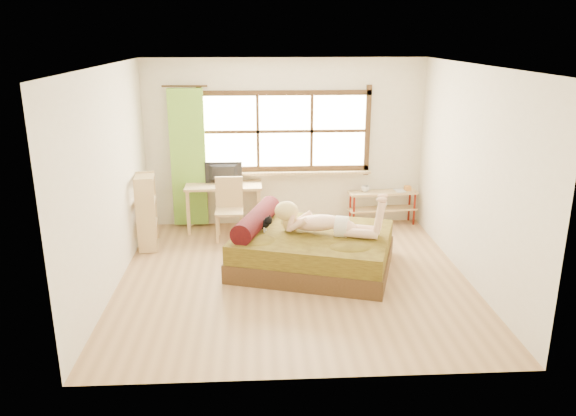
{
  "coord_description": "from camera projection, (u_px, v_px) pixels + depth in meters",
  "views": [
    {
      "loc": [
        -0.45,
        -6.72,
        3.07
      ],
      "look_at": [
        -0.06,
        0.2,
        0.89
      ],
      "focal_mm": 35.0,
      "sensor_mm": 36.0,
      "label": 1
    }
  ],
  "objects": [
    {
      "name": "bed",
      "position": [
        309.0,
        248.0,
        7.59
      ],
      "size": [
        2.43,
        2.16,
        0.77
      ],
      "rotation": [
        0.0,
        0.0,
        -0.3
      ],
      "color": "#331E0F",
      "rests_on": "floor"
    },
    {
      "name": "desk",
      "position": [
        224.0,
        191.0,
        8.95
      ],
      "size": [
        1.21,
        0.57,
        0.76
      ],
      "rotation": [
        0.0,
        0.0,
        0.01
      ],
      "color": "tan",
      "rests_on": "floor"
    },
    {
      "name": "curtain",
      "position": [
        188.0,
        158.0,
        8.95
      ],
      "size": [
        0.55,
        0.1,
        2.2
      ],
      "primitive_type": "cube",
      "color": "olive",
      "rests_on": "wall_back"
    },
    {
      "name": "kitten",
      "position": [
        259.0,
        222.0,
        7.53
      ],
      "size": [
        0.33,
        0.21,
        0.24
      ],
      "primitive_type": null,
      "rotation": [
        0.0,
        0.0,
        -0.3
      ],
      "color": "black",
      "rests_on": "bed"
    },
    {
      "name": "monitor",
      "position": [
        223.0,
        173.0,
        8.92
      ],
      "size": [
        0.59,
        0.08,
        0.34
      ],
      "primitive_type": "imported",
      "rotation": [
        0.0,
        0.0,
        3.15
      ],
      "color": "black",
      "rests_on": "desk"
    },
    {
      "name": "window",
      "position": [
        285.0,
        134.0,
        9.01
      ],
      "size": [
        2.8,
        0.16,
        1.46
      ],
      "color": "#FFEDBF",
      "rests_on": "wall_back"
    },
    {
      "name": "woman",
      "position": [
        325.0,
        212.0,
        7.38
      ],
      "size": [
        1.48,
        0.81,
        0.61
      ],
      "primitive_type": null,
      "rotation": [
        0.0,
        0.0,
        -0.3
      ],
      "color": "beige",
      "rests_on": "bed"
    },
    {
      "name": "ceiling",
      "position": [
        294.0,
        65.0,
        6.54
      ],
      "size": [
        4.5,
        4.5,
        0.0
      ],
      "primitive_type": "plane",
      "rotation": [
        3.14,
        0.0,
        0.0
      ],
      "color": "white",
      "rests_on": "wall_back"
    },
    {
      "name": "book",
      "position": [
        395.0,
        191.0,
        9.24
      ],
      "size": [
        0.18,
        0.23,
        0.02
      ],
      "primitive_type": "imported",
      "rotation": [
        0.0,
        0.0,
        0.11
      ],
      "color": "gray",
      "rests_on": "pipe_shelf"
    },
    {
      "name": "wall_back",
      "position": [
        285.0,
        143.0,
        9.09
      ],
      "size": [
        4.5,
        0.0,
        4.5
      ],
      "primitive_type": "plane",
      "rotation": [
        1.57,
        0.0,
        0.0
      ],
      "color": "silver",
      "rests_on": "floor"
    },
    {
      "name": "cup",
      "position": [
        365.0,
        189.0,
        9.21
      ],
      "size": [
        0.14,
        0.14,
        0.1
      ],
      "primitive_type": "imported",
      "rotation": [
        0.0,
        0.0,
        0.11
      ],
      "color": "gray",
      "rests_on": "pipe_shelf"
    },
    {
      "name": "wall_right",
      "position": [
        472.0,
        175.0,
        7.06
      ],
      "size": [
        0.0,
        4.5,
        4.5
      ],
      "primitive_type": "plane",
      "rotation": [
        1.57,
        0.0,
        -1.57
      ],
      "color": "silver",
      "rests_on": "floor"
    },
    {
      "name": "wall_front",
      "position": [
        311.0,
        242.0,
        4.8
      ],
      "size": [
        4.5,
        0.0,
        4.5
      ],
      "primitive_type": "plane",
      "rotation": [
        -1.57,
        0.0,
        0.0
      ],
      "color": "silver",
      "rests_on": "floor"
    },
    {
      "name": "chair",
      "position": [
        229.0,
        205.0,
        8.65
      ],
      "size": [
        0.43,
        0.43,
        0.95
      ],
      "rotation": [
        0.0,
        0.0,
        0.01
      ],
      "color": "tan",
      "rests_on": "floor"
    },
    {
      "name": "pipe_shelf",
      "position": [
        383.0,
        200.0,
        9.28
      ],
      "size": [
        1.15,
        0.4,
        0.64
      ],
      "rotation": [
        0.0,
        0.0,
        0.11
      ],
      "color": "tan",
      "rests_on": "floor"
    },
    {
      "name": "wall_left",
      "position": [
        110.0,
        180.0,
        6.82
      ],
      "size": [
        0.0,
        4.5,
        4.5
      ],
      "primitive_type": "plane",
      "rotation": [
        1.57,
        0.0,
        1.57
      ],
      "color": "silver",
      "rests_on": "floor"
    },
    {
      "name": "floor",
      "position": [
        294.0,
        278.0,
        7.35
      ],
      "size": [
        4.5,
        4.5,
        0.0
      ],
      "primitive_type": "plane",
      "color": "#9E754C",
      "rests_on": "ground"
    },
    {
      "name": "bookshelf",
      "position": [
        147.0,
        212.0,
        8.2
      ],
      "size": [
        0.33,
        0.51,
        1.11
      ],
      "rotation": [
        0.0,
        0.0,
        0.12
      ],
      "color": "tan",
      "rests_on": "floor"
    }
  ]
}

